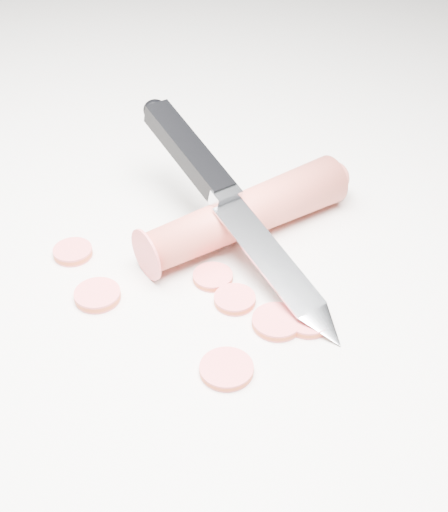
{
  "coord_description": "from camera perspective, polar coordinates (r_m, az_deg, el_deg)",
  "views": [
    {
      "loc": [
        0.02,
        -0.44,
        0.37
      ],
      "look_at": [
        0.03,
        -0.01,
        0.02
      ],
      "focal_mm": 50.0,
      "sensor_mm": 36.0,
      "label": 1
    }
  ],
  "objects": [
    {
      "name": "carrot_slice_6",
      "position": [
        0.54,
        0.87,
        -3.5
      ],
      "size": [
        0.03,
        0.03,
        0.01
      ],
      "primitive_type": "cylinder",
      "color": "#E15052",
      "rests_on": "ground"
    },
    {
      "name": "carrot_slice_3",
      "position": [
        0.52,
        4.26,
        -5.28
      ],
      "size": [
        0.04,
        0.04,
        0.01
      ],
      "primitive_type": "cylinder",
      "color": "#E15052",
      "rests_on": "ground"
    },
    {
      "name": "carrot_slice_1",
      "position": [
        0.49,
        0.2,
        -9.03
      ],
      "size": [
        0.04,
        0.04,
        0.01
      ],
      "primitive_type": "cylinder",
      "color": "#E15052",
      "rests_on": "ground"
    },
    {
      "name": "carrot_slice_4",
      "position": [
        0.53,
        6.68,
        -5.1
      ],
      "size": [
        0.03,
        0.03,
        0.01
      ],
      "primitive_type": "cylinder",
      "color": "#E15052",
      "rests_on": "ground"
    },
    {
      "name": "carrot",
      "position": [
        0.59,
        1.72,
        3.37
      ],
      "size": [
        0.18,
        0.13,
        0.04
      ],
      "primitive_type": "cylinder",
      "rotation": [
        1.57,
        0.0,
        -1.01
      ],
      "color": "#C94B3D",
      "rests_on": "ground"
    },
    {
      "name": "carrot_slice_0",
      "position": [
        0.55,
        -10.09,
        -3.11
      ],
      "size": [
        0.04,
        0.04,
        0.01
      ],
      "primitive_type": "cylinder",
      "color": "#E15052",
      "rests_on": "ground"
    },
    {
      "name": "carrot_slice_2",
      "position": [
        0.56,
        -0.9,
        -1.69
      ],
      "size": [
        0.03,
        0.03,
        0.01
      ],
      "primitive_type": "cylinder",
      "color": "#E15052",
      "rests_on": "ground"
    },
    {
      "name": "kitchen_knife",
      "position": [
        0.56,
        1.0,
        3.96
      ],
      "size": [
        0.17,
        0.24,
        0.09
      ],
      "primitive_type": null,
      "color": "silver",
      "rests_on": "ground"
    },
    {
      "name": "carrot_slice_5",
      "position": [
        0.59,
        -12.0,
        0.32
      ],
      "size": [
        0.03,
        0.03,
        0.01
      ],
      "primitive_type": "cylinder",
      "color": "#E15052",
      "rests_on": "ground"
    },
    {
      "name": "ground",
      "position": [
        0.57,
        -3.48,
        -0.7
      ],
      "size": [
        2.4,
        2.4,
        0.0
      ],
      "primitive_type": "plane",
      "color": "silver",
      "rests_on": "ground"
    }
  ]
}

